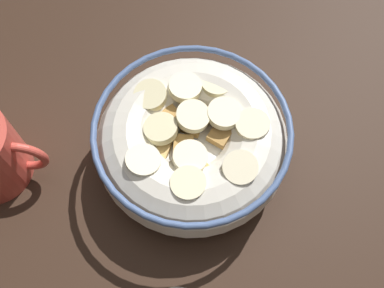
# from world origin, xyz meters

# --- Properties ---
(ground_plane) EXTENTS (1.32, 1.32, 0.02)m
(ground_plane) POSITION_xyz_m (0.00, 0.00, -0.01)
(ground_plane) COLOR #332116
(cereal_bowl) EXTENTS (0.18, 0.18, 0.07)m
(cereal_bowl) POSITION_xyz_m (0.00, 0.00, 0.04)
(cereal_bowl) COLOR silver
(cereal_bowl) RESTS_ON ground_plane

